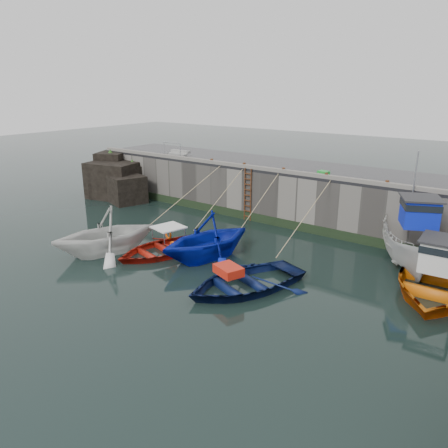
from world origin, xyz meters
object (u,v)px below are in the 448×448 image
Objects in this scene: boat_far_orange at (439,279)px; bollard_b at (244,165)px; boat_near_blacktrim at (207,258)px; ladder at (248,195)px; boat_near_white at (107,253)px; bollard_a at (212,161)px; fish_crate at (323,173)px; bollard_c at (284,170)px; bollard_e at (387,183)px; boat_near_blue at (161,253)px; boat_far_white at (412,244)px; bollard_d at (326,175)px; boat_near_navy at (245,288)px.

boat_far_orange reaches higher than bollard_b.
ladder is at bearing 120.50° from boat_near_blacktrim.
boat_near_blacktrim is at bearing -165.55° from boat_far_orange.
boat_near_blacktrim is (4.40, 2.43, 0.00)m from boat_near_white.
fish_crate is at bearing 3.43° from bollard_a.
bollard_c and bollard_e have the same top height.
fish_crate is 2.12× the size of bollard_c.
boat_near_blue is 12.45m from boat_far_orange.
boat_near_blacktrim is at bearing -172.43° from boat_far_white.
bollard_d is (0.37, -0.45, 0.00)m from fish_crate.
boat_near_white reaches higher than boat_near_blacktrim.
boat_far_white is 5.79m from bollard_d.
boat_near_blacktrim is at bearing 35.54° from boat_near_blue.
ladder is 8.19m from bollard_e.
boat_near_blacktrim is 0.93× the size of boat_near_navy.
ladder is at bearing -171.33° from bollard_c.
boat_near_navy is at bearing -55.43° from bollard_b.
bollard_c is 2.60m from bollard_d.
boat_far_white is 23.72× the size of bollard_b.
bollard_c is at bearing 155.99° from boat_far_orange.
boat_near_blacktrim is 8.19m from fish_crate.
boat_far_orange reaches higher than boat_near_navy.
boat_near_navy is 8.91× the size of fish_crate.
boat_far_orange is (9.63, 2.99, 0.45)m from boat_near_blacktrim.
boat_far_orange reaches higher than bollard_a.
boat_far_orange is 25.18× the size of bollard_b.
ladder is at bearing -177.60° from bollard_e.
boat_far_orange is (11.50, -3.27, -1.14)m from ladder.
boat_near_navy is 18.85× the size of bollard_d.
boat_near_navy is at bearing -12.03° from boat_near_blacktrim.
boat_far_white reaches higher than bollard_d.
boat_near_white is 14.48m from boat_far_white.
bollard_e reaches higher than boat_near_navy.
bollard_c reaches higher than boat_near_navy.
ladder is at bearing -6.38° from bollard_a.
boat_near_navy is 9.27m from bollard_e.
bollard_a is 2.50m from bollard_b.
fish_crate is 4.95m from bollard_b.
boat_near_navy is 8.16m from boat_far_white.
bollard_b is (-0.50, 0.34, 1.71)m from ladder.
bollard_e is (8.00, 0.34, 1.71)m from ladder.
bollard_c is (-7.67, 1.61, 2.28)m from boat_far_white.
bollard_c reaches higher than boat_near_blue.
boat_near_blacktrim is at bearing -73.33° from ladder.
bollard_b reaches higher than boat_near_blacktrim.
fish_crate reaches higher than ladder.
boat_near_white is 7.71m from boat_near_navy.
boat_near_navy is (7.66, 0.85, 0.00)m from boat_near_white.
bollard_e is (8.50, 0.00, 0.00)m from bollard_b.
boat_far_orange reaches higher than bollard_c.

